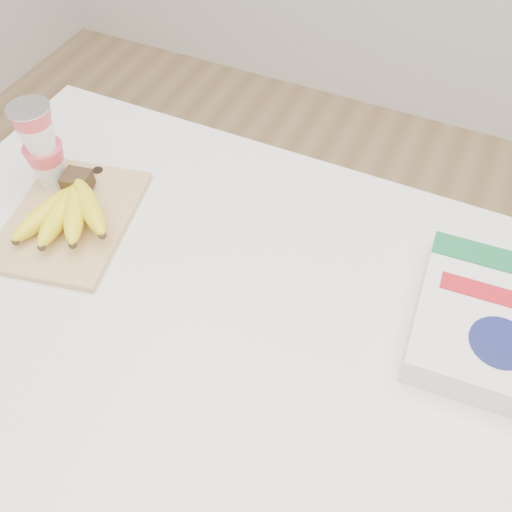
{
  "coord_description": "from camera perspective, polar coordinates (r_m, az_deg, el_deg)",
  "views": [
    {
      "loc": [
        0.23,
        -0.42,
        1.71
      ],
      "look_at": [
        -0.02,
        0.12,
        1.0
      ],
      "focal_mm": 40.0,
      "sensor_mm": 36.0,
      "label": 1
    }
  ],
  "objects": [
    {
      "name": "room",
      "position": [
        0.6,
        -3.12,
        13.32
      ],
      "size": [
        4.0,
        4.0,
        4.0
      ],
      "color": "tan",
      "rests_on": "ground"
    },
    {
      "name": "table",
      "position": [
        1.32,
        -1.45,
        -18.36
      ],
      "size": [
        1.27,
        0.85,
        0.96
      ],
      "primitive_type": "cube",
      "color": "silver",
      "rests_on": "ground"
    },
    {
      "name": "cutting_board",
      "position": [
        1.08,
        -18.02,
        3.54
      ],
      "size": [
        0.26,
        0.32,
        0.01
      ],
      "primitive_type": "cube",
      "rotation": [
        0.0,
        0.0,
        0.21
      ],
      "color": "#E0B97B",
      "rests_on": "table"
    },
    {
      "name": "bananas",
      "position": [
        1.05,
        -18.26,
        4.51
      ],
      "size": [
        0.17,
        0.19,
        0.07
      ],
      "color": "#382816",
      "rests_on": "cutting_board"
    },
    {
      "name": "yogurt_stack",
      "position": [
        1.09,
        -20.71,
        10.43
      ],
      "size": [
        0.08,
        0.08,
        0.17
      ],
      "color": "white",
      "rests_on": "cutting_board"
    },
    {
      "name": "cereal_box",
      "position": [
        0.93,
        21.12,
        -5.83
      ],
      "size": [
        0.19,
        0.27,
        0.06
      ],
      "rotation": [
        0.0,
        0.0,
        0.07
      ],
      "color": "white",
      "rests_on": "table"
    }
  ]
}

